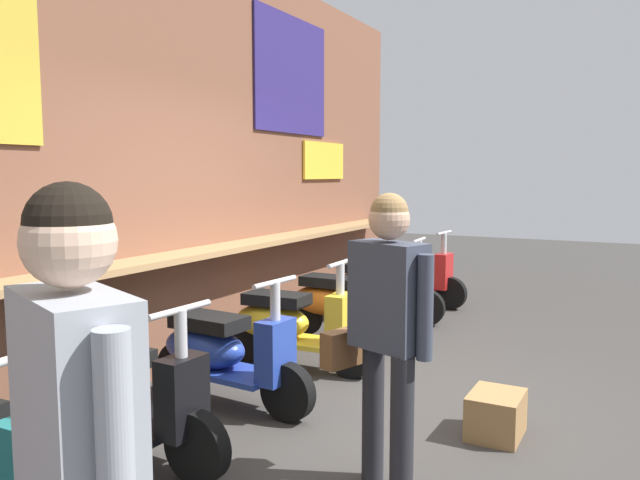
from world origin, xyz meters
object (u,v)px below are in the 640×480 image
object	(u,v)px
scooter_red	(407,274)
scooter_blue	(222,352)
shopper_with_handbag	(385,316)
shopper_browsing	(78,445)
merchandise_crate	(496,415)
scooter_orange	(340,303)
scooter_yellow	(289,324)
scooter_black	(121,395)
scooter_cream	(377,287)

from	to	relation	value
scooter_red	scooter_blue	bearing A→B (deg)	-85.96
shopper_with_handbag	shopper_browsing	distance (m)	1.94
merchandise_crate	scooter_blue	bearing A→B (deg)	100.76
scooter_blue	scooter_red	distance (m)	3.97
scooter_orange	shopper_browsing	bearing A→B (deg)	-71.27
scooter_blue	scooter_yellow	world-z (taller)	same
scooter_black	shopper_with_handbag	size ratio (longest dim) A/B	0.89
scooter_yellow	shopper_with_handbag	world-z (taller)	shopper_with_handbag
scooter_orange	scooter_cream	xyz separation A→B (m)	(0.98, -0.00, 0.00)
shopper_with_handbag	scooter_cream	bearing A→B (deg)	-137.70
scooter_cream	shopper_browsing	xyz separation A→B (m)	(-5.52, -1.48, 0.64)
scooter_yellow	scooter_orange	distance (m)	1.01
scooter_orange	scooter_red	size ratio (longest dim) A/B	1.00
scooter_yellow	scooter_cream	world-z (taller)	same
scooter_cream	shopper_browsing	world-z (taller)	shopper_browsing
scooter_red	shopper_browsing	distance (m)	6.74
shopper_with_handbag	shopper_browsing	bearing A→B (deg)	18.39
scooter_yellow	scooter_orange	bearing A→B (deg)	87.84
shopper_browsing	scooter_black	bearing A→B (deg)	-114.06
scooter_blue	scooter_cream	distance (m)	2.95
scooter_yellow	shopper_with_handbag	size ratio (longest dim) A/B	0.89
scooter_black	shopper_with_handbag	distance (m)	1.65
shopper_browsing	scooter_orange	bearing A→B (deg)	-139.04
scooter_red	shopper_browsing	bearing A→B (deg)	-73.20
scooter_orange	shopper_browsing	distance (m)	4.81
scooter_black	scooter_red	world-z (taller)	same
merchandise_crate	scooter_yellow	bearing A→B (deg)	72.39
scooter_blue	shopper_with_handbag	distance (m)	1.73
scooter_blue	scooter_yellow	xyz separation A→B (m)	(0.96, 0.00, 0.00)
scooter_red	shopper_with_handbag	world-z (taller)	shopper_with_handbag
scooter_black	scooter_cream	bearing A→B (deg)	92.94
scooter_cream	merchandise_crate	size ratio (longest dim) A/B	3.51
scooter_black	scooter_yellow	xyz separation A→B (m)	(1.94, 0.00, 0.00)
scooter_black	shopper_browsing	world-z (taller)	shopper_browsing
scooter_orange	scooter_cream	distance (m)	0.98
scooter_black	scooter_red	distance (m)	4.96
scooter_orange	shopper_browsing	xyz separation A→B (m)	(-4.54, -1.48, 0.64)
shopper_browsing	scooter_blue	bearing A→B (deg)	-127.17
merchandise_crate	scooter_red	bearing A→B (deg)	27.63
scooter_red	shopper_browsing	xyz separation A→B (m)	(-6.54, -1.48, 0.64)
scooter_blue	scooter_orange	xyz separation A→B (m)	(1.97, 0.00, 0.00)
shopper_with_handbag	shopper_browsing	world-z (taller)	shopper_browsing
shopper_with_handbag	shopper_browsing	xyz separation A→B (m)	(-1.94, 0.03, 0.07)
scooter_blue	scooter_yellow	size ratio (longest dim) A/B	1.00
scooter_blue	scooter_red	size ratio (longest dim) A/B	1.00
scooter_orange	shopper_browsing	size ratio (longest dim) A/B	0.84
scooter_blue	scooter_black	bearing A→B (deg)	-85.49
scooter_black	scooter_red	xyz separation A→B (m)	(4.96, -0.00, 0.00)
scooter_red	shopper_with_handbag	xyz separation A→B (m)	(-4.60, -1.51, 0.56)
scooter_yellow	scooter_red	distance (m)	3.01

